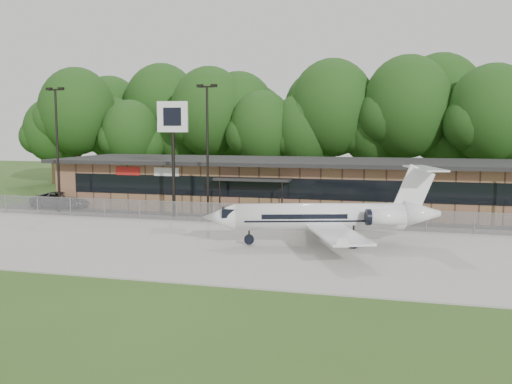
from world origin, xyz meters
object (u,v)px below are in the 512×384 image
(business_jet, at_px, (328,218))
(pole_sign, at_px, (173,129))
(terminal, at_px, (292,184))
(suv, at_px, (62,200))

(business_jet, bearing_deg, pole_sign, 132.52)
(terminal, bearing_deg, suv, -165.44)
(terminal, relative_size, suv, 7.80)
(business_jet, height_order, suv, business_jet)
(terminal, xyz_separation_m, pole_sign, (-7.94, -7.14, 4.72))
(pole_sign, bearing_deg, terminal, 31.80)
(terminal, bearing_deg, pole_sign, -138.00)
(business_jet, distance_m, pole_sign, 16.17)
(terminal, height_order, business_jet, business_jet)
(suv, bearing_deg, pole_sign, -109.03)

